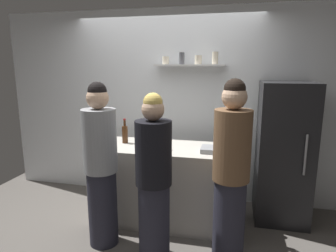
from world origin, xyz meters
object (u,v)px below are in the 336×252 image
(wine_bottle_dark_glass, at_px, (160,139))
(wine_bottle_pale_glass, at_px, (142,138))
(utensil_holder, at_px, (229,141))
(baking_pan, at_px, (217,150))
(wine_bottle_green_glass, at_px, (241,145))
(person_grey_hoodie, at_px, (101,167))
(person_brown_jacket, at_px, (231,175))
(water_bottle_plastic, at_px, (237,142))
(refrigerator, at_px, (284,153))
(person_blonde, at_px, (154,180))
(wine_bottle_amber_glass, at_px, (125,134))

(wine_bottle_dark_glass, relative_size, wine_bottle_pale_glass, 0.98)
(utensil_holder, bearing_deg, baking_pan, -113.45)
(utensil_holder, bearing_deg, wine_bottle_green_glass, -71.71)
(utensil_holder, xyz_separation_m, wine_bottle_pale_glass, (-0.99, -0.28, 0.06))
(person_grey_hoodie, bearing_deg, person_brown_jacket, 172.64)
(wine_bottle_dark_glass, relative_size, water_bottle_plastic, 1.40)
(person_brown_jacket, height_order, person_grey_hoodie, person_brown_jacket)
(baking_pan, bearing_deg, utensil_holder, 66.55)
(refrigerator, height_order, water_bottle_plastic, refrigerator)
(baking_pan, distance_m, person_blonde, 0.86)
(utensil_holder, distance_m, wine_bottle_dark_glass, 0.83)
(person_brown_jacket, bearing_deg, wine_bottle_dark_glass, 24.00)
(utensil_holder, xyz_separation_m, person_grey_hoodie, (-1.25, -0.84, -0.13))
(wine_bottle_amber_glass, bearing_deg, wine_bottle_green_glass, -9.91)
(wine_bottle_pale_glass, relative_size, person_grey_hoodie, 0.18)
(person_grey_hoodie, bearing_deg, wine_bottle_pale_glass, -122.83)
(refrigerator, height_order, utensil_holder, refrigerator)
(wine_bottle_dark_glass, bearing_deg, wine_bottle_amber_glass, 162.84)
(wine_bottle_dark_glass, distance_m, wine_bottle_pale_glass, 0.22)
(water_bottle_plastic, distance_m, person_blonde, 1.11)
(refrigerator, xyz_separation_m, person_blonde, (-1.30, -1.08, -0.04))
(wine_bottle_green_glass, distance_m, wine_bottle_pale_glass, 1.13)
(baking_pan, xyz_separation_m, wine_bottle_dark_glass, (-0.64, -0.00, 0.08))
(refrigerator, height_order, wine_bottle_pale_glass, refrigerator)
(wine_bottle_amber_glass, bearing_deg, person_grey_hoodie, -89.96)
(person_brown_jacket, bearing_deg, wine_bottle_amber_glass, 29.53)
(wine_bottle_pale_glass, bearing_deg, person_blonde, -64.20)
(baking_pan, relative_size, utensil_holder, 1.58)
(water_bottle_plastic, xyz_separation_m, person_grey_hoodie, (-1.34, -0.67, -0.17))
(baking_pan, bearing_deg, refrigerator, 29.50)
(utensil_holder, xyz_separation_m, water_bottle_plastic, (0.09, -0.17, 0.04))
(utensil_holder, distance_m, person_brown_jacket, 0.84)
(person_grey_hoodie, bearing_deg, utensil_holder, -153.98)
(wine_bottle_amber_glass, height_order, person_brown_jacket, person_brown_jacket)
(wine_bottle_dark_glass, xyz_separation_m, person_blonde, (0.10, -0.65, -0.23))
(person_brown_jacket, bearing_deg, person_grey_hoodie, 57.70)
(wine_bottle_dark_glass, xyz_separation_m, person_brown_jacket, (0.81, -0.53, -0.16))
(water_bottle_plastic, xyz_separation_m, person_brown_jacket, (-0.05, -0.66, -0.14))
(utensil_holder, relative_size, wine_bottle_green_glass, 0.70)
(utensil_holder, height_order, wine_bottle_dark_glass, wine_bottle_dark_glass)
(wine_bottle_pale_glass, bearing_deg, wine_bottle_green_glass, -5.84)
(wine_bottle_dark_glass, height_order, wine_bottle_amber_glass, wine_bottle_amber_glass)
(wine_bottle_amber_glass, distance_m, water_bottle_plastic, 1.34)
(water_bottle_plastic, bearing_deg, person_blonde, -134.31)
(wine_bottle_green_glass, distance_m, person_brown_jacket, 0.48)
(utensil_holder, xyz_separation_m, wine_bottle_green_glass, (0.13, -0.39, 0.07))
(baking_pan, relative_size, person_blonde, 0.21)
(wine_bottle_dark_glass, bearing_deg, refrigerator, 17.23)
(refrigerator, height_order, wine_bottle_green_glass, refrigerator)
(wine_bottle_amber_glass, xyz_separation_m, person_grey_hoodie, (0.00, -0.69, -0.19))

